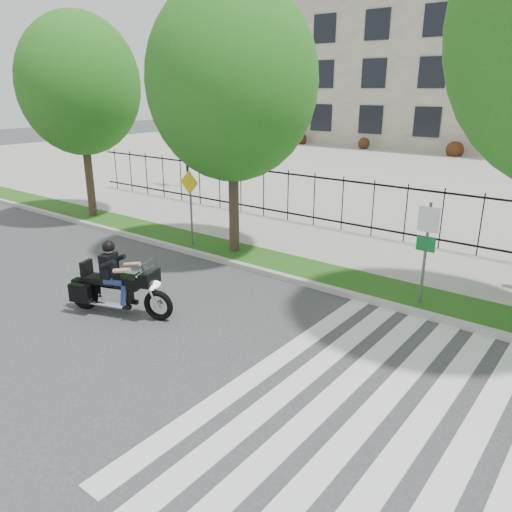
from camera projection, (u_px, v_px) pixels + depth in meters
The scene contains 13 objects.
ground at pixel (186, 335), 10.96m from camera, with size 120.00×120.00×0.00m, color #353537.
curb at pixel (291, 279), 14.00m from camera, with size 60.00×0.20×0.15m, color #ACA8A1.
grass_verge at pixel (307, 270), 14.64m from camera, with size 60.00×1.50×0.15m, color #204912.
sidewalk at pixel (347, 250), 16.51m from camera, with size 60.00×3.50×0.15m, color gray.
plaza at pixel (488, 178), 29.65m from camera, with size 80.00×34.00×0.10m, color gray.
crosswalk_stripes at pixel (395, 420), 8.16m from camera, with size 5.70×8.00×0.01m, color silver, non-canonical shape.
iron_fence at pixel (373, 208), 17.47m from camera, with size 30.00×0.06×2.00m, color black, non-canonical shape.
lamp_post_left at pixel (186, 127), 25.88m from camera, with size 1.06×0.70×4.25m.
street_tree_0 at pixel (79, 85), 19.04m from camera, with size 4.62×4.62×7.77m.
street_tree_1 at pixel (232, 82), 14.57m from camera, with size 5.06×5.06×8.10m.
sign_pole_regulatory at pixel (426, 240), 11.79m from camera, with size 0.50×0.09×2.50m.
sign_pole_warning at pixel (190, 198), 16.35m from camera, with size 0.78×0.09×2.49m.
motorcycle_rider at pixel (118, 285), 11.79m from camera, with size 2.73×1.36×2.19m.
Camera 1 is at (7.24, -6.81, 5.17)m, focal length 35.00 mm.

